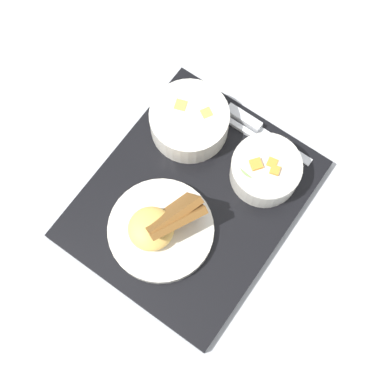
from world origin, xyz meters
TOP-DOWN VIEW (x-y plane):
  - ground_plane at (0.00, 0.00)m, footprint 4.00×4.00m
  - serving_tray at (0.00, 0.00)m, footprint 0.38×0.32m
  - bowl_salad at (-0.10, 0.07)m, footprint 0.12×0.12m
  - bowl_soup at (-0.10, -0.08)m, footprint 0.13×0.13m
  - plate_main at (0.07, -0.01)m, footprint 0.17×0.17m
  - knife at (-0.17, 0.01)m, footprint 0.02×0.17m
  - spoon at (-0.15, 0.03)m, footprint 0.03×0.15m

SIDE VIEW (x-z plane):
  - ground_plane at x=0.00m, z-range 0.00..0.00m
  - serving_tray at x=0.00m, z-range 0.00..0.02m
  - spoon at x=-0.15m, z-range 0.02..0.03m
  - knife at x=-0.17m, z-range 0.02..0.04m
  - plate_main at x=0.07m, z-range 0.00..0.08m
  - bowl_salad at x=-0.10m, z-range 0.02..0.08m
  - bowl_soup at x=-0.10m, z-range 0.02..0.08m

